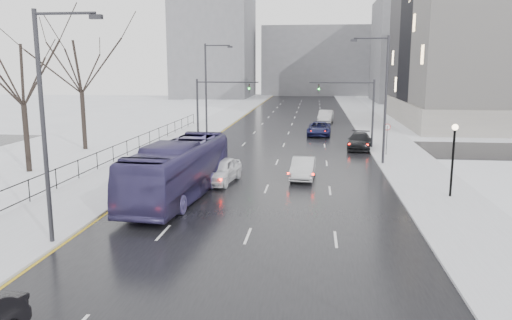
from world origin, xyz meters
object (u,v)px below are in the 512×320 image
at_px(streetlight_l_far, 208,86).
at_px(mast_signal_right, 362,105).
at_px(streetlight_l_near, 48,117).
at_px(mast_signal_left, 208,104).
at_px(sedan_right_near, 303,168).
at_px(bus, 179,170).
at_px(sedan_center_near, 220,170).
at_px(no_uturn_sign, 387,130).
at_px(tree_park_d, 30,173).
at_px(tree_park_e, 86,150).
at_px(streetlight_r_mid, 383,94).
at_px(lamppost_r_mid, 453,150).
at_px(sedan_right_cross, 319,129).
at_px(sedan_right_distant, 326,117).
at_px(sedan_right_far, 359,141).

xyz_separation_m(streetlight_l_far, mast_signal_right, (15.49, -4.00, -1.51)).
height_order(streetlight_l_near, mast_signal_left, streetlight_l_near).
bearing_deg(sedan_right_near, streetlight_l_far, 123.83).
distance_m(bus, sedan_center_near, 4.59).
distance_m(streetlight_l_far, no_uturn_sign, 19.41).
distance_m(tree_park_d, no_uturn_sign, 28.88).
bearing_deg(tree_park_e, streetlight_r_mid, -8.63).
bearing_deg(tree_park_d, streetlight_l_near, -55.47).
relative_size(mast_signal_left, no_uturn_sign, 2.41).
bearing_deg(lamppost_r_mid, sedan_right_cross, 105.84).
bearing_deg(sedan_right_distant, sedan_center_near, -95.87).
relative_size(tree_park_d, sedan_right_near, 2.84).
bearing_deg(sedan_right_far, streetlight_l_near, -112.12).
xyz_separation_m(streetlight_r_mid, sedan_right_near, (-5.93, -5.67, -4.85)).
height_order(tree_park_e, streetlight_l_near, streetlight_l_near).
distance_m(streetlight_l_near, sedan_center_near, 14.19).
bearing_deg(streetlight_r_mid, mast_signal_left, 152.69).
height_order(lamppost_r_mid, no_uturn_sign, lamppost_r_mid).
relative_size(tree_park_d, bus, 1.03).
distance_m(streetlight_l_near, sedan_right_near, 18.37).
xyz_separation_m(mast_signal_right, sedan_center_near, (-10.57, -15.57, -3.24)).
bearing_deg(tree_park_d, sedan_right_distant, 57.73).
distance_m(streetlight_r_mid, streetlight_l_near, 25.82).
bearing_deg(streetlight_l_near, mast_signal_right, 61.04).
height_order(streetlight_r_mid, sedan_right_far, streetlight_r_mid).
relative_size(tree_park_e, sedan_right_distant, 2.59).
bearing_deg(streetlight_r_mid, tree_park_d, -166.99).
xyz_separation_m(bus, sedan_right_distant, (9.42, 41.06, -0.84)).
height_order(tree_park_e, sedan_right_distant, tree_park_e).
distance_m(tree_park_e, sedan_right_far, 25.65).
bearing_deg(sedan_right_distant, bus, -96.94).
relative_size(tree_park_e, mast_signal_right, 2.08).
distance_m(streetlight_l_near, sedan_right_distant, 51.13).
bearing_deg(mast_signal_right, sedan_right_distant, 97.55).
bearing_deg(sedan_right_near, tree_park_d, -175.72).
relative_size(bus, sedan_right_near, 2.77).
xyz_separation_m(mast_signal_right, sedan_right_cross, (-3.83, 8.43, -3.31)).
relative_size(sedan_right_far, sedan_right_distant, 0.99).
height_order(lamppost_r_mid, mast_signal_right, mast_signal_right).
relative_size(sedan_right_near, sedan_right_far, 0.85).
xyz_separation_m(streetlight_l_near, sedan_right_distant, (12.67, 49.31, -4.72)).
height_order(streetlight_l_far, sedan_center_near, streetlight_l_far).
xyz_separation_m(tree_park_d, lamppost_r_mid, (28.80, -4.00, 2.94)).
bearing_deg(sedan_right_cross, mast_signal_left, -138.78).
bearing_deg(mast_signal_right, tree_park_e, -171.10).
bearing_deg(bus, mast_signal_left, 101.47).
xyz_separation_m(sedan_right_cross, sedan_right_distant, (1.00, 12.88, 0.11)).
distance_m(tree_park_d, streetlight_l_near, 17.90).
height_order(tree_park_d, streetlight_r_mid, streetlight_r_mid).
xyz_separation_m(streetlight_l_near, mast_signal_left, (0.84, 28.00, -1.51)).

